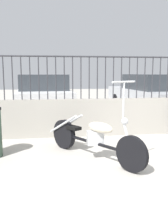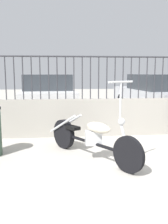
# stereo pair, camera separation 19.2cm
# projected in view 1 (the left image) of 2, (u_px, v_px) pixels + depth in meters

# --- Properties ---
(ground_plane) EXTENTS (40.00, 40.00, 0.00)m
(ground_plane) POSITION_uv_depth(u_px,v_px,m) (162.00, 171.00, 3.84)
(ground_plane) COLOR #ADA89E
(low_wall) EXTENTS (8.69, 0.18, 0.89)m
(low_wall) POSITION_uv_depth(u_px,v_px,m) (120.00, 117.00, 6.05)
(low_wall) COLOR #9E998E
(low_wall) RESTS_ON ground_plane
(fence_railing) EXTENTS (8.69, 0.04, 0.99)m
(fence_railing) POSITION_uv_depth(u_px,v_px,m) (121.00, 71.00, 5.89)
(fence_railing) COLOR #2D2D33
(fence_railing) RESTS_ON low_wall
(motorcycle_black) EXTENTS (1.41, 1.98, 1.38)m
(motorcycle_black) POSITION_uv_depth(u_px,v_px,m) (89.00, 136.00, 4.42)
(motorcycle_black) COLOR black
(motorcycle_black) RESTS_ON ground_plane
(car_white) EXTENTS (1.97, 4.03, 1.44)m
(car_white) POSITION_uv_depth(u_px,v_px,m) (43.00, 95.00, 8.77)
(car_white) COLOR black
(car_white) RESTS_ON ground_plane
(car_silver) EXTENTS (2.18, 4.59, 1.45)m
(car_silver) POSITION_uv_depth(u_px,v_px,m) (151.00, 94.00, 9.17)
(car_silver) COLOR black
(car_silver) RESTS_ON ground_plane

